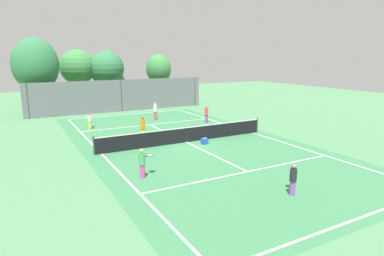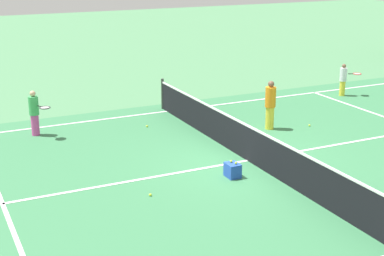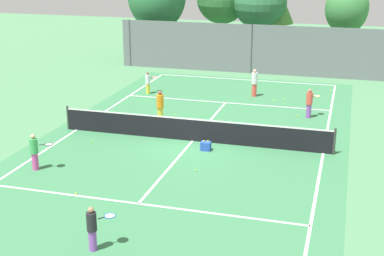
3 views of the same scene
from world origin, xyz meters
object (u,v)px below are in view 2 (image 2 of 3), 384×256
at_px(ball_crate, 233,170).
at_px(tennis_ball_10, 147,126).
at_px(player_2, 35,112).
at_px(tennis_ball_5, 309,125).
at_px(player_1, 270,105).
at_px(tennis_ball_9, 150,195).
at_px(player_3, 344,79).

height_order(ball_crate, tennis_ball_10, ball_crate).
distance_m(player_2, tennis_ball_5, 8.67).
xyz_separation_m(player_1, player_2, (-2.56, -6.83, -0.07)).
bearing_deg(tennis_ball_9, tennis_ball_10, 159.39).
distance_m(player_2, ball_crate, 6.76).
relative_size(player_3, tennis_ball_5, 19.02).
height_order(player_1, player_2, player_1).
relative_size(player_1, ball_crate, 3.67).
xyz_separation_m(player_3, tennis_ball_9, (5.68, -10.35, -0.62)).
bearing_deg(player_1, tennis_ball_9, -58.96).
relative_size(ball_crate, tennis_ball_10, 6.45).
height_order(player_2, tennis_ball_10, player_2).
relative_size(player_3, tennis_ball_9, 19.02).
distance_m(player_2, tennis_ball_9, 6.01).
xyz_separation_m(player_2, tennis_ball_9, (5.79, 1.47, -0.69)).
xyz_separation_m(tennis_ball_9, tennis_ball_10, (-5.09, 1.91, 0.00)).
bearing_deg(tennis_ball_10, player_2, -101.60).
bearing_deg(player_3, ball_crate, -55.76).
height_order(player_2, tennis_ball_9, player_2).
bearing_deg(player_2, ball_crate, 33.99).
bearing_deg(player_3, tennis_ball_9, -61.23).
relative_size(player_2, player_3, 1.12).
relative_size(player_2, tennis_ball_9, 21.27).
xyz_separation_m(player_3, tennis_ball_10, (0.59, -8.43, -0.62)).
height_order(ball_crate, tennis_ball_9, ball_crate).
height_order(tennis_ball_5, tennis_ball_9, same).
xyz_separation_m(ball_crate, tennis_ball_10, (-4.89, -0.38, -0.15)).
bearing_deg(tennis_ball_10, player_1, 61.55).
height_order(player_3, tennis_ball_5, player_3).
distance_m(tennis_ball_5, tennis_ball_10, 5.25).
bearing_deg(player_2, tennis_ball_10, 78.40).
bearing_deg(tennis_ball_10, tennis_ball_9, -20.61).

